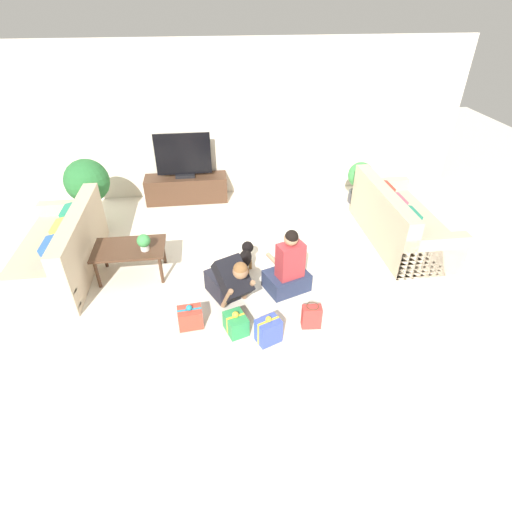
{
  "coord_description": "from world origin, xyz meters",
  "views": [
    {
      "loc": [
        -0.37,
        -4.34,
        3.25
      ],
      "look_at": [
        0.14,
        -0.26,
        0.45
      ],
      "focal_mm": 28.0,
      "sensor_mm": 36.0,
      "label": 1
    }
  ],
  "objects": [
    {
      "name": "person_kneeling",
      "position": [
        -0.22,
        -0.55,
        0.32
      ],
      "size": [
        0.61,
        0.8,
        0.75
      ],
      "rotation": [
        0.0,
        0.0,
        0.45
      ],
      "color": "#23232D",
      "rests_on": "ground_plane"
    },
    {
      "name": "gift_bag_a",
      "position": [
        0.67,
        -1.1,
        0.14
      ],
      "size": [
        0.23,
        0.15,
        0.31
      ],
      "rotation": [
        0.0,
        0.0,
        -0.08
      ],
      "color": "red",
      "rests_on": "ground_plane"
    },
    {
      "name": "person_sitting",
      "position": [
        0.53,
        -0.4,
        0.31
      ],
      "size": [
        0.63,
        0.59,
        0.89
      ],
      "rotation": [
        0.0,
        0.0,
        3.49
      ],
      "color": "#283351",
      "rests_on": "ground_plane"
    },
    {
      "name": "gift_box_c",
      "position": [
        0.15,
        -1.26,
        0.15
      ],
      "size": [
        0.31,
        0.27,
        0.35
      ],
      "rotation": [
        0.0,
        0.0,
        0.4
      ],
      "color": "#3D51BC",
      "rests_on": "ground_plane"
    },
    {
      "name": "sofa_left",
      "position": [
        -2.4,
        0.37,
        0.3
      ],
      "size": [
        0.9,
        1.96,
        0.85
      ],
      "rotation": [
        0.0,
        0.0,
        -1.57
      ],
      "color": "#C6B293",
      "rests_on": "ground_plane"
    },
    {
      "name": "gift_box_b",
      "position": [
        -0.69,
        -0.92,
        0.12
      ],
      "size": [
        0.29,
        0.23,
        0.3
      ],
      "rotation": [
        0.0,
        0.0,
        0.1
      ],
      "color": "red",
      "rests_on": "ground_plane"
    },
    {
      "name": "coffee_table",
      "position": [
        -1.47,
        0.17,
        0.38
      ],
      "size": [
        0.92,
        0.58,
        0.43
      ],
      "color": "#472D1E",
      "rests_on": "ground_plane"
    },
    {
      "name": "potted_plant_corner_left",
      "position": [
        -2.25,
        1.7,
        0.71
      ],
      "size": [
        0.68,
        0.68,
        1.07
      ],
      "color": "beige",
      "rests_on": "ground_plane"
    },
    {
      "name": "wall_back",
      "position": [
        0.0,
        2.63,
        1.3
      ],
      "size": [
        8.4,
        0.06,
        2.6
      ],
      "color": "beige",
      "rests_on": "ground_plane"
    },
    {
      "name": "ground_plane",
      "position": [
        0.0,
        0.0,
        0.0
      ],
      "size": [
        16.0,
        16.0,
        0.0
      ],
      "primitive_type": "plane",
      "color": "beige"
    },
    {
      "name": "dog",
      "position": [
        0.05,
        0.07,
        0.24
      ],
      "size": [
        0.27,
        0.54,
        0.36
      ],
      "rotation": [
        0.0,
        0.0,
        2.87
      ],
      "color": "black",
      "rests_on": "ground_plane"
    },
    {
      "name": "tv_console",
      "position": [
        -0.78,
        2.35,
        0.23
      ],
      "size": [
        1.43,
        0.43,
        0.46
      ],
      "color": "#472D1E",
      "rests_on": "ground_plane"
    },
    {
      "name": "gift_box_a",
      "position": [
        -0.19,
        -1.07,
        0.11
      ],
      "size": [
        0.29,
        0.33,
        0.29
      ],
      "rotation": [
        0.0,
        0.0,
        0.33
      ],
      "color": "#2D934C",
      "rests_on": "ground_plane"
    },
    {
      "name": "tv",
      "position": [
        -0.78,
        2.35,
        0.8
      ],
      "size": [
        0.94,
        0.2,
        0.76
      ],
      "color": "black",
      "rests_on": "tv_console"
    },
    {
      "name": "potted_plant_corner_right",
      "position": [
        2.25,
        1.91,
        0.43
      ],
      "size": [
        0.44,
        0.44,
        0.73
      ],
      "color": "#4C4C51",
      "rests_on": "ground_plane"
    },
    {
      "name": "sofa_right",
      "position": [
        2.4,
        0.58,
        0.3
      ],
      "size": [
        0.9,
        1.96,
        0.85
      ],
      "rotation": [
        0.0,
        0.0,
        1.57
      ],
      "color": "#C6B293",
      "rests_on": "ground_plane"
    },
    {
      "name": "tabletop_plant",
      "position": [
        -1.25,
        0.08,
        0.55
      ],
      "size": [
        0.17,
        0.17,
        0.22
      ],
      "color": "beige",
      "rests_on": "coffee_table"
    }
  ]
}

